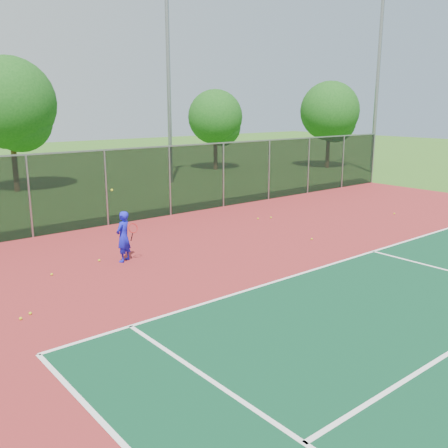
% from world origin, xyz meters
% --- Properties ---
extents(ground, '(120.00, 120.00, 0.00)m').
position_xyz_m(ground, '(0.00, 0.00, 0.00)').
color(ground, '#2D5F1B').
rests_on(ground, ground).
extents(court_apron, '(30.00, 20.00, 0.02)m').
position_xyz_m(court_apron, '(0.00, 2.00, 0.01)').
color(court_apron, maroon).
rests_on(court_apron, ground).
extents(fence_back, '(30.00, 0.06, 3.03)m').
position_xyz_m(fence_back, '(0.00, 12.00, 1.56)').
color(fence_back, black).
rests_on(fence_back, court_apron).
extents(tennis_player, '(0.68, 0.71, 2.27)m').
position_xyz_m(tennis_player, '(-4.82, 7.27, 0.81)').
color(tennis_player, '#1619D7').
rests_on(tennis_player, court_apron).
extents(practice_ball_0, '(0.07, 0.07, 0.07)m').
position_xyz_m(practice_ball_0, '(-5.44, 7.75, 0.06)').
color(practice_ball_0, '#C0C817').
rests_on(practice_ball_0, court_apron).
extents(practice_ball_1, '(0.07, 0.07, 0.07)m').
position_xyz_m(practice_ball_1, '(-8.46, 5.02, 0.06)').
color(practice_ball_1, '#C0C817').
rests_on(practice_ball_1, court_apron).
extents(practice_ball_2, '(0.07, 0.07, 0.07)m').
position_xyz_m(practice_ball_2, '(-7.06, 7.39, 0.06)').
color(practice_ball_2, '#C0C817').
rests_on(practice_ball_2, court_apron).
extents(practice_ball_3, '(0.07, 0.07, 0.07)m').
position_xyz_m(practice_ball_3, '(1.56, 5.26, 0.06)').
color(practice_ball_3, '#C0C817').
rests_on(practice_ball_3, court_apron).
extents(practice_ball_4, '(0.07, 0.07, 0.07)m').
position_xyz_m(practice_ball_4, '(-8.73, 4.87, 0.06)').
color(practice_ball_4, '#C0C817').
rests_on(practice_ball_4, court_apron).
extents(practice_ball_5, '(0.07, 0.07, 0.07)m').
position_xyz_m(practice_ball_5, '(2.93, 8.71, 0.06)').
color(practice_ball_5, '#C0C817').
rests_on(practice_ball_5, court_apron).
extents(practice_ball_6, '(0.07, 0.07, 0.07)m').
position_xyz_m(practice_ball_6, '(7.70, 5.81, 0.06)').
color(practice_ball_6, '#C0C817').
rests_on(practice_ball_6, court_apron).
extents(practice_ball_7, '(0.07, 0.07, 0.07)m').
position_xyz_m(practice_ball_7, '(2.36, 8.91, 0.06)').
color(practice_ball_7, '#C0C817').
rests_on(practice_ball_7, court_apron).
extents(floodlight_n, '(0.90, 0.40, 13.11)m').
position_xyz_m(floodlight_n, '(5.35, 20.03, 7.34)').
color(floodlight_n, gray).
rests_on(floodlight_n, ground).
extents(floodlight_ne, '(0.90, 0.40, 13.11)m').
position_xyz_m(floodlight_ne, '(19.42, 15.04, 7.34)').
color(floodlight_ne, gray).
rests_on(floodlight_ne, ground).
extents(tree_back_left, '(5.00, 5.00, 7.34)m').
position_xyz_m(tree_back_left, '(-3.06, 22.71, 4.61)').
color(tree_back_left, '#3C2A15').
rests_on(tree_back_left, ground).
extents(tree_back_mid, '(4.02, 4.02, 5.90)m').
position_xyz_m(tree_back_mid, '(11.74, 23.38, 3.70)').
color(tree_back_mid, '#3C2A15').
rests_on(tree_back_mid, ground).
extents(tree_back_right, '(4.45, 4.45, 6.54)m').
position_xyz_m(tree_back_right, '(19.12, 18.72, 4.10)').
color(tree_back_right, '#3C2A15').
rests_on(tree_back_right, ground).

